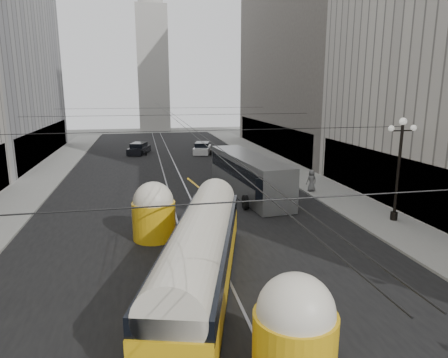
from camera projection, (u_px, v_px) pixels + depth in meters
name	position (u px, v px, depth m)	size (l,w,h in m)	color
road	(174.00, 181.00, 36.51)	(20.00, 85.00, 0.02)	black
sidewalk_left	(43.00, 178.00, 37.47)	(4.00, 72.00, 0.15)	gray
sidewalk_right	(285.00, 168.00, 42.20)	(4.00, 72.00, 0.15)	gray
rail_left	(166.00, 181.00, 36.36)	(0.12, 85.00, 0.04)	gray
rail_right	(182.00, 180.00, 36.65)	(0.12, 85.00, 0.04)	gray
building_right_far	(315.00, 25.00, 51.70)	(12.60, 32.60, 32.60)	#514C47
distant_tower	(152.00, 54.00, 78.64)	(6.00, 6.00, 31.36)	#B2AFA8
lamppost_right_mid	(399.00, 164.00, 24.31)	(1.86, 0.44, 6.37)	black
catenary	(174.00, 117.00, 34.28)	(25.00, 72.00, 0.23)	black
streetcar	(201.00, 251.00, 16.55)	(5.86, 14.60, 3.30)	gold
city_bus	(248.00, 173.00, 31.54)	(3.73, 12.43, 3.11)	gray
sedan_white_far	(202.00, 148.00, 52.02)	(3.03, 5.03, 1.48)	white
sedan_dark_far	(139.00, 149.00, 51.83)	(3.14, 4.93, 1.45)	black
pedestrian_sidewalk_right	(311.00, 180.00, 32.04)	(0.85, 0.52, 1.74)	slate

